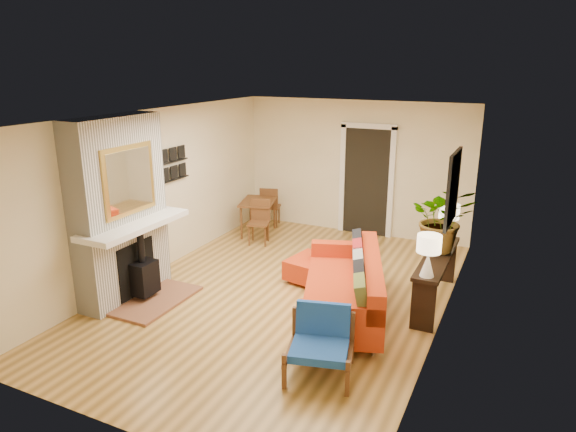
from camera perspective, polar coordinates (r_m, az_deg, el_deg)
name	(u,v)px	position (r m, az deg, el deg)	size (l,w,h in m)	color
room_shell	(376,180)	(9.39, 9.79, 3.95)	(6.50, 6.50, 6.50)	tan
fireplace	(122,214)	(7.53, -17.97, 0.17)	(1.09, 1.68, 2.60)	white
sofa	(349,287)	(6.98, 6.81, -7.85)	(1.67, 2.47, 0.90)	silver
ottoman	(314,269)	(8.00, 2.89, -5.86)	(0.84, 0.84, 0.36)	silver
blue_chair	(321,338)	(5.76, 3.68, -13.41)	(0.85, 0.84, 0.74)	brown
dining_table	(261,207)	(10.08, -2.96, 0.96)	(0.95, 1.57, 0.83)	brown
console_table	(437,265)	(7.43, 16.19, -5.30)	(0.34, 1.85, 0.72)	black
lamp_near	(429,251)	(6.54, 15.36, -3.73)	(0.30, 0.30, 0.54)	white
lamp_far	(449,217)	(8.00, 17.43, -0.15)	(0.30, 0.30, 0.54)	white
houseplant	(442,219)	(7.43, 16.78, -0.28)	(0.85, 0.74, 0.95)	#1E5919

